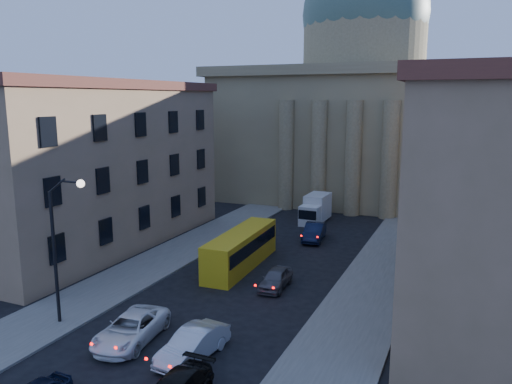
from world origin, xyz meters
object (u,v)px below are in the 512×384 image
at_px(street_lamp, 60,239).
at_px(city_bus, 241,248).
at_px(car_right_near, 193,344).
at_px(box_truck, 315,209).

height_order(street_lamp, city_bus, street_lamp).
xyz_separation_m(car_right_near, box_truck, (-2.66, 30.28, 0.60)).
distance_m(car_right_near, city_bus, 14.42).
distance_m(street_lamp, city_bus, 14.93).
bearing_deg(street_lamp, city_bus, 69.66).
height_order(street_lamp, car_right_near, street_lamp).
bearing_deg(box_truck, street_lamp, -100.50).
relative_size(street_lamp, car_right_near, 1.88).
distance_m(street_lamp, box_truck, 30.81).
bearing_deg(box_truck, car_right_near, -83.84).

